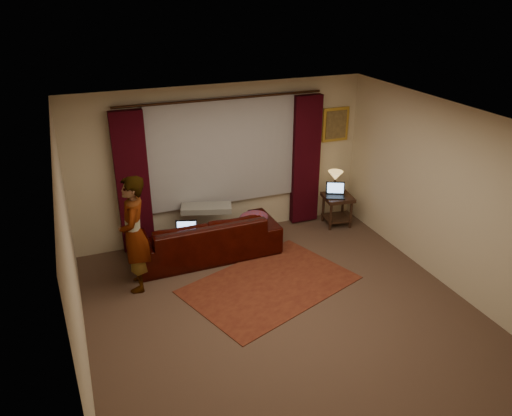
# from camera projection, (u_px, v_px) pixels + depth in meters

# --- Properties ---
(floor) EXTENTS (5.00, 5.00, 0.01)m
(floor) POSITION_uv_depth(u_px,v_px,m) (281.00, 311.00, 6.73)
(floor) COLOR brown
(floor) RESTS_ON ground
(ceiling) EXTENTS (5.00, 5.00, 0.02)m
(ceiling) POSITION_uv_depth(u_px,v_px,m) (286.00, 122.00, 5.64)
(ceiling) COLOR silver
(ceiling) RESTS_ON ground
(wall_back) EXTENTS (5.00, 0.02, 2.60)m
(wall_back) POSITION_uv_depth(u_px,v_px,m) (222.00, 162.00, 8.30)
(wall_back) COLOR beige
(wall_back) RESTS_ON ground
(wall_front) EXTENTS (5.00, 0.02, 2.60)m
(wall_front) POSITION_uv_depth(u_px,v_px,m) (409.00, 352.00, 4.07)
(wall_front) COLOR beige
(wall_front) RESTS_ON ground
(wall_left) EXTENTS (0.02, 5.00, 2.60)m
(wall_left) POSITION_uv_depth(u_px,v_px,m) (71.00, 262.00, 5.36)
(wall_left) COLOR beige
(wall_left) RESTS_ON ground
(wall_right) EXTENTS (0.02, 5.00, 2.60)m
(wall_right) POSITION_uv_depth(u_px,v_px,m) (446.00, 196.00, 7.01)
(wall_right) COLOR beige
(wall_right) RESTS_ON ground
(sheer_curtain) EXTENTS (2.50, 0.05, 1.80)m
(sheer_curtain) POSITION_uv_depth(u_px,v_px,m) (223.00, 152.00, 8.17)
(sheer_curtain) COLOR #A4A3AB
(sheer_curtain) RESTS_ON wall_back
(drape_left) EXTENTS (0.50, 0.14, 2.30)m
(drape_left) POSITION_uv_depth(u_px,v_px,m) (133.00, 183.00, 7.77)
(drape_left) COLOR black
(drape_left) RESTS_ON floor
(drape_right) EXTENTS (0.50, 0.14, 2.30)m
(drape_right) POSITION_uv_depth(u_px,v_px,m) (306.00, 161.00, 8.76)
(drape_right) COLOR black
(drape_right) RESTS_ON floor
(curtain_rod) EXTENTS (0.04, 0.04, 3.40)m
(curtain_rod) POSITION_uv_depth(u_px,v_px,m) (222.00, 99.00, 7.76)
(curtain_rod) COLOR black
(curtain_rod) RESTS_ON wall_back
(picture_frame) EXTENTS (0.50, 0.04, 0.60)m
(picture_frame) POSITION_uv_depth(u_px,v_px,m) (336.00, 124.00, 8.78)
(picture_frame) COLOR gold
(picture_frame) RESTS_ON wall_back
(sofa) EXTENTS (2.34, 1.04, 0.94)m
(sofa) POSITION_uv_depth(u_px,v_px,m) (205.00, 229.00, 7.90)
(sofa) COLOR black
(sofa) RESTS_ON floor
(throw_blanket) EXTENTS (0.87, 0.55, 0.10)m
(throw_blanket) POSITION_uv_depth(u_px,v_px,m) (206.00, 194.00, 8.00)
(throw_blanket) COLOR gray
(throw_blanket) RESTS_ON sofa
(clothing_pile) EXTENTS (0.57, 0.50, 0.20)m
(clothing_pile) POSITION_uv_depth(u_px,v_px,m) (254.00, 218.00, 8.03)
(clothing_pile) COLOR brown
(clothing_pile) RESTS_ON sofa
(laptop_sofa) EXTENTS (0.42, 0.44, 0.24)m
(laptop_sofa) POSITION_uv_depth(u_px,v_px,m) (186.00, 231.00, 7.57)
(laptop_sofa) COLOR black
(laptop_sofa) RESTS_ON sofa
(area_rug) EXTENTS (2.75, 2.28, 0.01)m
(area_rug) POSITION_uv_depth(u_px,v_px,m) (270.00, 284.00, 7.30)
(area_rug) COLOR #602718
(area_rug) RESTS_ON floor
(end_table) EXTENTS (0.56, 0.56, 0.57)m
(end_table) POSITION_uv_depth(u_px,v_px,m) (337.00, 210.00, 9.00)
(end_table) COLOR black
(end_table) RESTS_ON floor
(tiffany_lamp) EXTENTS (0.33, 0.33, 0.43)m
(tiffany_lamp) POSITION_uv_depth(u_px,v_px,m) (335.00, 183.00, 8.88)
(tiffany_lamp) COLOR #A48644
(tiffany_lamp) RESTS_ON end_table
(laptop_table) EXTENTS (0.45, 0.47, 0.24)m
(laptop_table) POSITION_uv_depth(u_px,v_px,m) (336.00, 191.00, 8.78)
(laptop_table) COLOR black
(laptop_table) RESTS_ON end_table
(person) EXTENTS (0.60, 0.60, 1.71)m
(person) POSITION_uv_depth(u_px,v_px,m) (134.00, 234.00, 6.91)
(person) COLOR gray
(person) RESTS_ON floor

